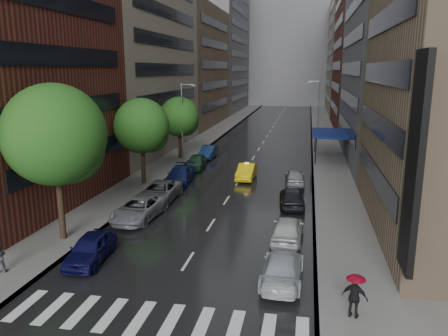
{
  "coord_description": "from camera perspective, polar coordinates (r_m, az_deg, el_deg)",
  "views": [
    {
      "loc": [
        6.34,
        -18.18,
        10.67
      ],
      "look_at": [
        0.0,
        14.89,
        3.0
      ],
      "focal_mm": 35.0,
      "sensor_mm": 36.0,
      "label": 1
    }
  ],
  "objects": [
    {
      "name": "buildings_right",
      "position": [
        75.5,
        18.11,
        15.54
      ],
      "size": [
        8.05,
        109.1,
        36.0
      ],
      "color": "#937A5B",
      "rests_on": "ground"
    },
    {
      "name": "ped_red_umbrella",
      "position": [
        20.21,
        16.75,
        -15.28
      ],
      "size": [
        1.19,
        0.82,
        2.01
      ],
      "color": "black",
      "rests_on": "sidewalk_right"
    },
    {
      "name": "street_lamp_left",
      "position": [
        50.52,
        -5.41,
        6.21
      ],
      "size": [
        1.74,
        0.22,
        9.0
      ],
      "color": "gray",
      "rests_on": "sidewalk_left"
    },
    {
      "name": "parked_cars_right",
      "position": [
        31.15,
        8.6,
        -5.85
      ],
      "size": [
        2.28,
        24.33,
        1.6
      ],
      "color": "silver",
      "rests_on": "ground"
    },
    {
      "name": "ground",
      "position": [
        22.01,
        -7.63,
        -16.28
      ],
      "size": [
        220.0,
        220.0,
        0.0
      ],
      "primitive_type": "plane",
      "color": "gray",
      "rests_on": "ground"
    },
    {
      "name": "road",
      "position": [
        69.3,
        5.49,
        3.92
      ],
      "size": [
        14.0,
        140.0,
        0.01
      ],
      "primitive_type": "cube",
      "color": "black",
      "rests_on": "ground"
    },
    {
      "name": "parked_cars_left",
      "position": [
        38.2,
        -7.44,
        -2.28
      ],
      "size": [
        2.93,
        34.58,
        1.58
      ],
      "color": "#0D0D3C",
      "rests_on": "ground"
    },
    {
      "name": "crosswalk",
      "position": [
        20.32,
        -8.93,
        -18.97
      ],
      "size": [
        13.15,
        2.8,
        0.01
      ],
      "color": "silver",
      "rests_on": "ground"
    },
    {
      "name": "awning",
      "position": [
        53.77,
        13.6,
        4.42
      ],
      "size": [
        4.0,
        8.0,
        3.12
      ],
      "color": "navy",
      "rests_on": "sidewalk_right"
    },
    {
      "name": "sidewalk_right",
      "position": [
        69.05,
        12.96,
        3.68
      ],
      "size": [
        4.0,
        140.0,
        0.15
      ],
      "primitive_type": "cube",
      "color": "gray",
      "rests_on": "ground"
    },
    {
      "name": "tree_near",
      "position": [
        28.27,
        -21.24,
        4.04
      ],
      "size": [
        6.21,
        6.21,
        9.89
      ],
      "color": "#382619",
      "rests_on": "ground"
    },
    {
      "name": "tree_mid",
      "position": [
        40.89,
        -10.72,
        5.41
      ],
      "size": [
        5.08,
        5.08,
        8.1
      ],
      "color": "#382619",
      "rests_on": "ground"
    },
    {
      "name": "building_far",
      "position": [
        136.43,
        8.47,
        14.94
      ],
      "size": [
        40.0,
        14.0,
        32.0
      ],
      "primitive_type": "cube",
      "color": "slate",
      "rests_on": "ground"
    },
    {
      "name": "buildings_left",
      "position": [
        80.05,
        -4.83,
        16.6
      ],
      "size": [
        8.0,
        108.0,
        38.0
      ],
      "color": "maroon",
      "rests_on": "ground"
    },
    {
      "name": "sidewalk_left",
      "position": [
        70.68,
        -1.81,
        4.21
      ],
      "size": [
        4.0,
        140.0,
        0.15
      ],
      "primitive_type": "cube",
      "color": "gray",
      "rests_on": "ground"
    },
    {
      "name": "taxi",
      "position": [
        43.2,
        2.96,
        -0.45
      ],
      "size": [
        1.65,
        4.62,
        1.52
      ],
      "primitive_type": "imported",
      "rotation": [
        0.0,
        0.0,
        -0.01
      ],
      "color": "yellow",
      "rests_on": "ground"
    },
    {
      "name": "street_lamp_right",
      "position": [
        63.46,
        12.16,
        7.32
      ],
      "size": [
        1.74,
        0.22,
        9.0
      ],
      "color": "gray",
      "rests_on": "sidewalk_right"
    },
    {
      "name": "tree_far",
      "position": [
        52.25,
        -5.86,
        6.66
      ],
      "size": [
        4.69,
        4.69,
        7.48
      ],
      "color": "#382619",
      "rests_on": "ground"
    }
  ]
}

